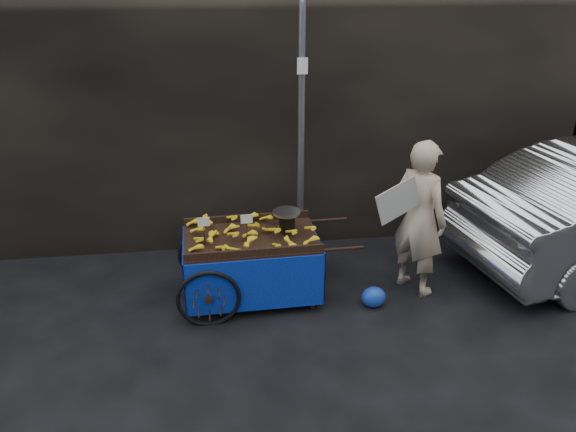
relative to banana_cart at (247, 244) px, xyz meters
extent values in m
plane|color=black|center=(0.43, -0.37, -0.67)|extent=(80.00, 80.00, 0.00)
cube|color=black|center=(-0.57, 2.23, 1.83)|extent=(11.00, 2.00, 5.00)
cylinder|color=slate|center=(0.73, 0.93, 1.33)|extent=(0.08, 0.08, 4.00)
cube|color=white|center=(0.73, 0.88, 1.73)|extent=(0.12, 0.02, 0.18)
cube|color=black|center=(0.05, 0.00, 0.05)|extent=(1.46, 0.93, 0.05)
cube|color=black|center=(0.03, 0.42, 0.11)|extent=(1.43, 0.07, 0.09)
cube|color=black|center=(0.06, -0.42, 0.11)|extent=(1.43, 0.07, 0.09)
cube|color=black|center=(0.68, -0.34, -0.31)|extent=(0.05, 0.05, 0.72)
cube|color=black|center=(0.66, 0.38, -0.31)|extent=(0.05, 0.05, 0.72)
cylinder|color=black|center=(1.00, -0.33, 0.05)|extent=(0.45, 0.05, 0.04)
cylinder|color=black|center=(0.98, 0.38, 0.05)|extent=(0.45, 0.05, 0.04)
torus|color=black|center=(-0.43, -0.50, -0.36)|extent=(0.67, 0.06, 0.67)
torus|color=black|center=(-0.46, 0.47, -0.36)|extent=(0.67, 0.06, 0.67)
cylinder|color=black|center=(-0.45, -0.01, -0.36)|extent=(0.07, 1.00, 0.04)
cube|color=#07158A|center=(0.06, -0.46, -0.26)|extent=(1.47, 0.06, 0.61)
cube|color=#07158A|center=(0.03, 0.46, -0.26)|extent=(1.47, 0.06, 0.61)
cube|color=#07158A|center=(-0.68, -0.02, -0.26)|extent=(0.04, 0.93, 0.61)
cube|color=#07158A|center=(0.77, 0.02, -0.26)|extent=(0.04, 0.93, 0.61)
cube|color=black|center=(0.45, 0.06, 0.20)|extent=(0.16, 0.13, 0.14)
cylinder|color=silver|center=(0.45, 0.06, 0.33)|extent=(0.31, 0.31, 0.03)
cube|color=white|center=(-0.44, -0.11, 0.34)|extent=(0.13, 0.01, 0.10)
cube|color=white|center=(0.00, -0.10, 0.34)|extent=(0.13, 0.01, 0.10)
imported|color=#C6AF93|center=(1.91, -0.07, 0.23)|extent=(0.72, 0.78, 1.79)
cube|color=#B2B4AD|center=(1.58, -0.26, 0.53)|extent=(0.56, 0.21, 0.50)
ellipsoid|color=#193EBC|center=(1.35, -0.39, -0.55)|extent=(0.27, 0.21, 0.24)
camera|label=1|loc=(-0.25, -5.42, 2.85)|focal=35.00mm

